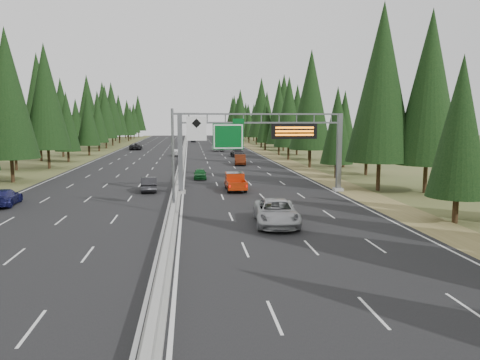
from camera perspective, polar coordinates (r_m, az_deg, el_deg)
The scene contains 19 objects.
road at distance 90.86m, azimuth -6.95°, elevation 2.74°, with size 32.00×260.00×0.08m, color black.
shoulder_right at distance 92.35m, azimuth 4.18°, elevation 2.84°, with size 3.60×260.00×0.06m, color olive.
shoulder_left at distance 92.83m, azimuth -18.01°, elevation 2.52°, with size 3.60×260.00×0.06m, color #4C5728.
median_barrier at distance 90.83m, azimuth -6.95°, elevation 2.97°, with size 0.70×260.00×0.85m.
sign_gantry at distance 46.13m, azimuth 3.41°, elevation 4.89°, with size 16.75×0.98×7.80m.
hov_sign_pole at distance 35.63m, azimuth -7.24°, elevation 3.25°, with size 2.80×0.50×8.00m.
tree_row_right at distance 93.00m, azimuth 6.66°, elevation 8.47°, with size 12.13×242.58×18.89m.
tree_row_left at distance 88.19m, azimuth -21.77°, elevation 8.09°, with size 12.42×242.84×18.94m.
silver_minivan at distance 32.17m, azimuth 4.43°, elevation -3.95°, with size 2.86×6.20×1.72m, color #A9AAAE.
red_pickup at distance 48.00m, azimuth -0.61°, elevation -0.06°, with size 1.92×5.36×1.75m.
car_ahead_green at distance 57.12m, azimuth -4.90°, elevation 0.77°, with size 1.53×3.80×1.29m, color #114D1E.
car_ahead_dkred at distance 74.97m, azimuth 0.02°, elevation 2.49°, with size 1.75×5.01×1.65m, color #4E1B0B.
car_ahead_dkgrey at distance 91.43m, azimuth -0.34°, elevation 3.32°, with size 2.13×5.24×1.52m, color black.
car_ahead_white at distance 108.50m, azimuth -2.72°, elevation 3.96°, with size 2.62×5.67×1.58m, color white.
car_ahead_far at distance 153.08m, azimuth -5.71°, elevation 4.86°, with size 1.53×3.81×1.30m, color black.
car_onc_near at distance 47.96m, azimuth -11.08°, elevation -0.50°, with size 1.54×4.41×1.45m, color black.
car_onc_blue at distance 43.91m, azimuth -26.83°, elevation -1.89°, with size 1.99×4.89×1.42m, color #16174F.
car_onc_white at distance 94.81m, azimuth -7.83°, elevation 3.38°, with size 1.72×4.27×1.46m, color white.
car_onc_far at distance 116.36m, azimuth -12.57°, elevation 4.04°, with size 2.72×5.91×1.64m, color black.
Camera 1 is at (1.25, -10.57, 7.22)m, focal length 35.00 mm.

